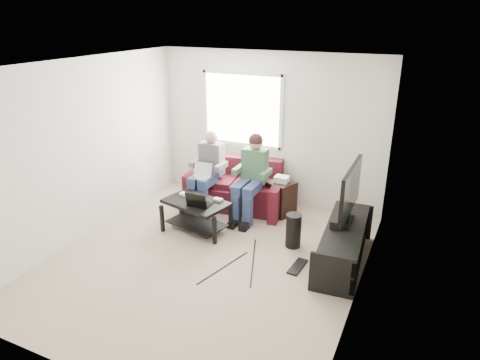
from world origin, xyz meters
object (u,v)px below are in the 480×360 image
at_px(coffee_table, 196,209).
at_px(tv, 350,192).
at_px(sofa, 236,189).
at_px(subwoofer, 293,231).
at_px(end_table, 281,197).
at_px(tv_stand, 344,246).

xyz_separation_m(coffee_table, tv, (2.26, 0.13, 0.64)).
xyz_separation_m(sofa, coffee_table, (-0.17, -1.09, 0.06)).
bearing_deg(subwoofer, sofa, 145.17).
distance_m(tv, end_table, 1.73).
bearing_deg(end_table, tv_stand, -39.75).
height_order(tv_stand, end_table, end_table).
height_order(sofa, end_table, sofa).
bearing_deg(coffee_table, subwoofer, 5.61).
bearing_deg(subwoofer, tv, -1.68).
height_order(sofa, tv_stand, sofa).
height_order(sofa, coffee_table, sofa).
distance_m(coffee_table, tv, 2.35).
relative_size(sofa, tv, 1.66).
bearing_deg(sofa, subwoofer, -34.83).
xyz_separation_m(tv_stand, subwoofer, (-0.75, 0.12, 0.01)).
distance_m(tv_stand, tv, 0.76).
bearing_deg(end_table, coffee_table, -132.41).
height_order(sofa, tv, tv).
height_order(subwoofer, end_table, end_table).
distance_m(coffee_table, end_table, 1.47).
height_order(tv, subwoofer, tv).
distance_m(sofa, coffee_table, 1.10).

